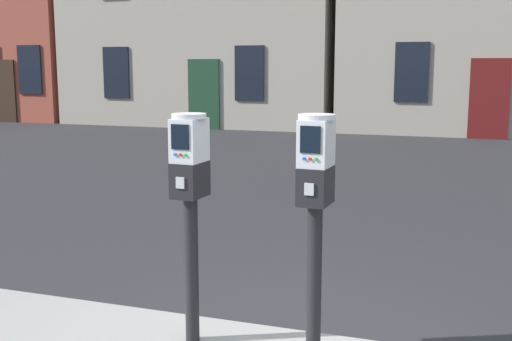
% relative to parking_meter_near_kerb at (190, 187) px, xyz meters
% --- Properties ---
extents(parking_meter_near_kerb, '(0.23, 0.26, 1.48)m').
position_rel_parking_meter_near_kerb_xyz_m(parking_meter_near_kerb, '(0.00, 0.00, 0.00)').
color(parking_meter_near_kerb, black).
rests_on(parking_meter_near_kerb, sidewalk_slab).
extents(parking_meter_twin_adjacent, '(0.23, 0.26, 1.50)m').
position_rel_parking_meter_near_kerb_xyz_m(parking_meter_twin_adjacent, '(0.81, 0.00, 0.01)').
color(parking_meter_twin_adjacent, black).
rests_on(parking_meter_twin_adjacent, sidewalk_slab).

